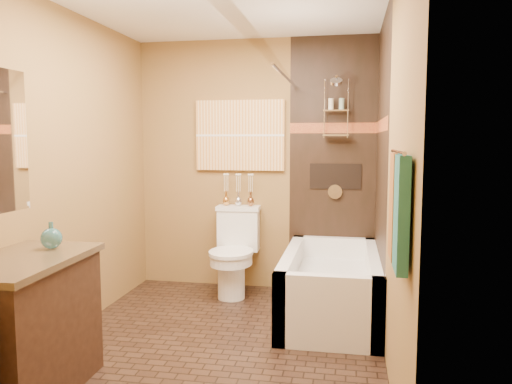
% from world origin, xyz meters
% --- Properties ---
extents(floor, '(3.00, 3.00, 0.00)m').
position_xyz_m(floor, '(0.00, 0.00, 0.00)').
color(floor, black).
rests_on(floor, ground).
extents(wall_left, '(0.02, 3.00, 2.50)m').
position_xyz_m(wall_left, '(-1.20, 0.00, 1.25)').
color(wall_left, olive).
rests_on(wall_left, floor).
extents(wall_right, '(0.02, 3.00, 2.50)m').
position_xyz_m(wall_right, '(1.20, 0.00, 1.25)').
color(wall_right, olive).
rests_on(wall_right, floor).
extents(wall_back, '(2.40, 0.02, 2.50)m').
position_xyz_m(wall_back, '(0.00, 1.50, 1.25)').
color(wall_back, olive).
rests_on(wall_back, floor).
extents(wall_front, '(2.40, 0.02, 2.50)m').
position_xyz_m(wall_front, '(0.00, -1.50, 1.25)').
color(wall_front, olive).
rests_on(wall_front, floor).
extents(alcove_tile_back, '(0.85, 0.01, 2.50)m').
position_xyz_m(alcove_tile_back, '(0.78, 1.49, 1.25)').
color(alcove_tile_back, black).
rests_on(alcove_tile_back, wall_back).
extents(alcove_tile_right, '(0.01, 1.50, 2.50)m').
position_xyz_m(alcove_tile_right, '(1.19, 0.75, 1.25)').
color(alcove_tile_right, black).
rests_on(alcove_tile_right, wall_right).
extents(mosaic_band_back, '(0.85, 0.01, 0.10)m').
position_xyz_m(mosaic_band_back, '(0.78, 1.48, 1.62)').
color(mosaic_band_back, maroon).
rests_on(mosaic_band_back, alcove_tile_back).
extents(mosaic_band_right, '(0.01, 1.50, 0.10)m').
position_xyz_m(mosaic_band_right, '(1.18, 0.75, 1.62)').
color(mosaic_band_right, maroon).
rests_on(mosaic_band_right, alcove_tile_right).
extents(alcove_niche, '(0.50, 0.01, 0.25)m').
position_xyz_m(alcove_niche, '(0.80, 1.48, 1.15)').
color(alcove_niche, black).
rests_on(alcove_niche, alcove_tile_back).
extents(shower_fixtures, '(0.24, 0.33, 1.16)m').
position_xyz_m(shower_fixtures, '(0.80, 1.38, 1.67)').
color(shower_fixtures, silver).
rests_on(shower_fixtures, floor).
extents(curtain_rod, '(0.03, 1.55, 0.03)m').
position_xyz_m(curtain_rod, '(0.40, 0.75, 2.02)').
color(curtain_rod, silver).
rests_on(curtain_rod, wall_back).
extents(towel_bar, '(0.02, 0.55, 0.02)m').
position_xyz_m(towel_bar, '(1.15, -1.05, 1.45)').
color(towel_bar, silver).
rests_on(towel_bar, wall_right).
extents(towel_teal, '(0.05, 0.22, 0.52)m').
position_xyz_m(towel_teal, '(1.16, -1.18, 1.18)').
color(towel_teal, '#217063').
rests_on(towel_teal, towel_bar).
extents(towel_rust, '(0.05, 0.22, 0.52)m').
position_xyz_m(towel_rust, '(1.16, -0.92, 1.18)').
color(towel_rust, '#8F591A').
rests_on(towel_rust, towel_bar).
extents(sunset_painting, '(0.90, 0.04, 0.70)m').
position_xyz_m(sunset_painting, '(-0.15, 1.48, 1.55)').
color(sunset_painting, orange).
rests_on(sunset_painting, wall_back).
extents(bathtub, '(0.80, 1.50, 0.55)m').
position_xyz_m(bathtub, '(0.80, 0.75, 0.22)').
color(bathtub, white).
rests_on(bathtub, floor).
extents(toilet, '(0.44, 0.64, 0.85)m').
position_xyz_m(toilet, '(-0.15, 1.20, 0.43)').
color(toilet, white).
rests_on(toilet, floor).
extents(vanity, '(0.60, 0.96, 0.83)m').
position_xyz_m(vanity, '(-0.92, -0.94, 0.42)').
color(vanity, black).
rests_on(vanity, floor).
extents(teal_bottle, '(0.14, 0.14, 0.21)m').
position_xyz_m(teal_bottle, '(-0.87, -0.69, 0.92)').
color(teal_bottle, '#266B73').
rests_on(teal_bottle, vanity).
extents(bud_vases, '(0.32, 0.07, 0.31)m').
position_xyz_m(bud_vases, '(-0.15, 1.39, 1.02)').
color(bud_vases, '#CB8D3F').
rests_on(bud_vases, toilet).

